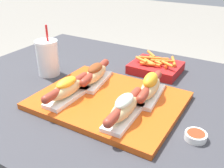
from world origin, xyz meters
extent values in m
cube|color=#CC4C14|center=(-0.01, -0.09, 0.72)|extent=(0.44, 0.35, 0.02)
cube|color=white|center=(-0.12, -0.16, 0.74)|extent=(0.06, 0.17, 0.01)
ellipsoid|color=#DBB77A|center=(-0.12, -0.16, 0.77)|extent=(0.05, 0.15, 0.04)
cylinder|color=maroon|center=(-0.12, -0.16, 0.77)|extent=(0.03, 0.18, 0.03)
sphere|color=maroon|center=(-0.12, -0.25, 0.77)|extent=(0.03, 0.03, 0.03)
sphere|color=maroon|center=(-0.12, -0.06, 0.77)|extent=(0.03, 0.03, 0.03)
ellipsoid|color=gold|center=(-0.12, -0.16, 0.79)|extent=(0.04, 0.08, 0.03)
cube|color=white|center=(0.09, -0.16, 0.74)|extent=(0.07, 0.17, 0.01)
ellipsoid|color=#DBB77A|center=(0.09, -0.16, 0.77)|extent=(0.06, 0.15, 0.04)
cylinder|color=maroon|center=(0.09, -0.16, 0.77)|extent=(0.03, 0.18, 0.03)
sphere|color=maroon|center=(0.09, -0.25, 0.77)|extent=(0.03, 0.03, 0.03)
sphere|color=maroon|center=(0.08, -0.07, 0.77)|extent=(0.03, 0.03, 0.03)
ellipsoid|color=silver|center=(0.09, -0.16, 0.79)|extent=(0.04, 0.08, 0.03)
cube|color=white|center=(-0.11, -0.02, 0.74)|extent=(0.09, 0.18, 0.01)
ellipsoid|color=#DBB77A|center=(-0.11, -0.02, 0.77)|extent=(0.07, 0.15, 0.04)
cylinder|color=maroon|center=(-0.11, -0.02, 0.77)|extent=(0.06, 0.19, 0.03)
sphere|color=maroon|center=(-0.09, -0.11, 0.77)|extent=(0.03, 0.03, 0.03)
sphere|color=maroon|center=(-0.12, 0.07, 0.77)|extent=(0.03, 0.03, 0.03)
ellipsoid|color=brown|center=(-0.11, -0.02, 0.79)|extent=(0.05, 0.09, 0.03)
cube|color=white|center=(0.10, -0.02, 0.74)|extent=(0.08, 0.17, 0.01)
ellipsoid|color=#DBB77A|center=(0.10, -0.02, 0.77)|extent=(0.06, 0.15, 0.04)
cylinder|color=maroon|center=(0.10, -0.02, 0.77)|extent=(0.05, 0.19, 0.03)
sphere|color=maroon|center=(0.11, -0.11, 0.77)|extent=(0.03, 0.03, 0.03)
sphere|color=maroon|center=(0.09, 0.07, 0.77)|extent=(0.03, 0.03, 0.03)
ellipsoid|color=gold|center=(0.10, -0.02, 0.79)|extent=(0.05, 0.09, 0.04)
cylinder|color=white|center=(0.28, -0.13, 0.72)|extent=(0.06, 0.06, 0.02)
cylinder|color=red|center=(0.28, -0.13, 0.73)|extent=(0.05, 0.05, 0.01)
cylinder|color=white|center=(-0.32, -0.02, 0.78)|extent=(0.08, 0.08, 0.13)
cylinder|color=white|center=(-0.32, -0.02, 0.85)|extent=(0.08, 0.08, 0.01)
cylinder|color=red|center=(-0.31, -0.02, 0.88)|extent=(0.01, 0.01, 0.06)
cube|color=#B21919|center=(0.03, 0.21, 0.73)|extent=(0.19, 0.16, 0.03)
cylinder|color=orange|center=(0.00, 0.19, 0.76)|extent=(0.08, 0.03, 0.01)
cylinder|color=orange|center=(-0.01, 0.22, 0.76)|extent=(0.08, 0.01, 0.01)
cylinder|color=orange|center=(0.03, 0.25, 0.76)|extent=(0.06, 0.04, 0.01)
cylinder|color=orange|center=(0.02, 0.21, 0.76)|extent=(0.08, 0.04, 0.01)
cylinder|color=orange|center=(0.08, 0.26, 0.76)|extent=(0.05, 0.09, 0.01)
cylinder|color=orange|center=(0.00, 0.20, 0.76)|extent=(0.07, 0.05, 0.01)
cylinder|color=orange|center=(0.00, 0.22, 0.77)|extent=(0.08, 0.04, 0.01)
cylinder|color=orange|center=(0.02, 0.18, 0.76)|extent=(0.08, 0.03, 0.01)
cylinder|color=orange|center=(-0.02, 0.18, 0.77)|extent=(0.06, 0.04, 0.01)
cylinder|color=orange|center=(0.08, 0.19, 0.77)|extent=(0.06, 0.03, 0.01)
cylinder|color=orange|center=(0.05, 0.22, 0.76)|extent=(0.08, 0.05, 0.01)
cylinder|color=orange|center=(0.07, 0.21, 0.76)|extent=(0.03, 0.07, 0.01)
cylinder|color=orange|center=(0.01, 0.23, 0.76)|extent=(0.06, 0.05, 0.01)
cylinder|color=orange|center=(-0.01, 0.26, 0.77)|extent=(0.06, 0.06, 0.01)
camera|label=1|loc=(0.36, -0.70, 1.14)|focal=42.00mm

